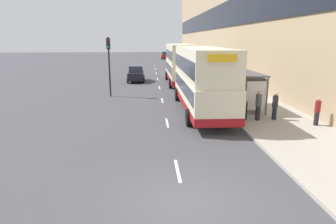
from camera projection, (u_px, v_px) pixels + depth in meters
ground_plane at (184, 200)px, 9.20m from camera, size 220.00×220.00×0.00m
pavement at (197, 70)px, 46.91m from camera, size 5.00×93.00×0.14m
terrace_facade at (225, 12)px, 45.08m from camera, size 3.10×93.00×17.66m
lane_mark_0 at (178, 170)px, 11.28m from camera, size 0.12×2.00×0.01m
lane_mark_1 at (167, 123)px, 17.73m from camera, size 0.12×2.00×0.01m
lane_mark_2 at (162, 100)px, 24.18m from camera, size 0.12×2.00×0.01m
lane_mark_3 at (159, 88)px, 30.64m from camera, size 0.12×2.00×0.01m
lane_mark_4 at (158, 79)px, 37.09m from camera, size 0.12×2.00×0.01m
lane_mark_5 at (156, 73)px, 43.55m from camera, size 0.12×2.00×0.01m
lane_mark_6 at (155, 69)px, 50.00m from camera, size 0.12×2.00×0.01m
lane_mark_7 at (155, 66)px, 56.45m from camera, size 0.12×2.00×0.01m
bus_shelter at (250, 84)px, 20.12m from camera, size 1.60×4.20×2.48m
double_decker_bus_near at (201, 78)px, 20.05m from camera, size 2.85×11.28×4.30m
double_decker_bus_ahead at (180, 63)px, 32.89m from camera, size 2.85×10.49×4.30m
car_0 at (166, 55)px, 75.04m from camera, size 2.09×4.46×1.84m
car_1 at (136, 74)px, 34.98m from camera, size 1.95×4.25×1.83m
pedestrian_at_shelter at (244, 86)px, 24.86m from camera, size 0.36×0.36×1.83m
pedestrian_1 at (317, 111)px, 16.57m from camera, size 0.31×0.31×1.59m
pedestrian_2 at (258, 105)px, 17.60m from camera, size 0.35×0.35×1.78m
pedestrian_3 at (275, 106)px, 17.77m from camera, size 0.33×0.33×1.65m
litter_bin at (243, 110)px, 17.92m from camera, size 0.55×0.55×1.05m
traffic_light_far_kerb at (109, 57)px, 25.20m from camera, size 0.30×0.32×5.01m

